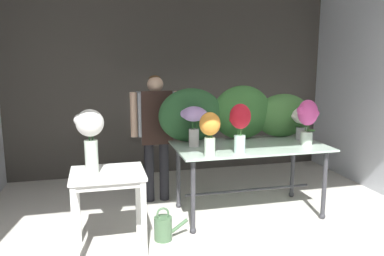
# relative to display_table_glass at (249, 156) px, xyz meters

# --- Properties ---
(ground_plane) EXTENTS (8.26, 8.26, 0.00)m
(ground_plane) POSITION_rel_display_table_glass_xyz_m (-0.52, 0.06, -0.70)
(ground_plane) COLOR silver
(wall_back) EXTENTS (5.12, 0.12, 2.89)m
(wall_back) POSITION_rel_display_table_glass_xyz_m (-0.52, 1.94, 0.75)
(wall_back) COLOR #4C4742
(wall_back) RESTS_ON ground
(display_table_glass) EXTENTS (1.73, 0.93, 0.83)m
(display_table_glass) POSITION_rel_display_table_glass_xyz_m (0.00, 0.00, 0.00)
(display_table_glass) COLOR #B6D1BF
(display_table_glass) RESTS_ON ground
(side_table_white) EXTENTS (0.67, 0.56, 0.78)m
(side_table_white) POSITION_rel_display_table_glass_xyz_m (-1.62, -0.52, -0.03)
(side_table_white) COLOR white
(side_table_white) RESTS_ON ground
(florist) EXTENTS (0.63, 0.24, 1.60)m
(florist) POSITION_rel_display_table_glass_xyz_m (-0.98, 0.67, 0.30)
(florist) COLOR #232328
(florist) RESTS_ON ground
(foliage_backdrop) EXTENTS (1.95, 0.29, 0.66)m
(foliage_backdrop) POSITION_rel_display_table_glass_xyz_m (-0.06, 0.34, 0.44)
(foliage_backdrop) COLOR #28562D
(foliage_backdrop) RESTS_ON display_table_glass
(vase_lilac_tulips) EXTENTS (0.30, 0.28, 0.46)m
(vase_lilac_tulips) POSITION_rel_display_table_glass_xyz_m (-0.64, 0.10, 0.44)
(vase_lilac_tulips) COLOR silver
(vase_lilac_tulips) RESTS_ON display_table_glass
(vase_sunset_lilies) EXTENTS (0.21, 0.21, 0.46)m
(vase_sunset_lilies) POSITION_rel_display_table_glass_xyz_m (-0.59, -0.37, 0.41)
(vase_sunset_lilies) COLOR silver
(vase_sunset_lilies) RESTS_ON display_table_glass
(vase_ivory_anemones) EXTENTS (0.26, 0.24, 0.40)m
(vase_ivory_anemones) POSITION_rel_display_table_glass_xyz_m (0.72, 0.13, 0.37)
(vase_ivory_anemones) COLOR silver
(vase_ivory_anemones) RESTS_ON display_table_glass
(vase_fuchsia_dahlias) EXTENTS (0.26, 0.23, 0.52)m
(vase_fuchsia_dahlias) POSITION_rel_display_table_glass_xyz_m (0.64, -0.13, 0.45)
(vase_fuchsia_dahlias) COLOR silver
(vase_fuchsia_dahlias) RESTS_ON display_table_glass
(vase_crimson_ranunculus) EXTENTS (0.24, 0.22, 0.52)m
(vase_crimson_ranunculus) POSITION_rel_display_table_glass_xyz_m (-0.24, -0.31, 0.45)
(vase_crimson_ranunculus) COLOR silver
(vase_crimson_ranunculus) RESTS_ON display_table_glass
(vase_white_roses_tall) EXTENTS (0.26, 0.25, 0.59)m
(vase_white_roses_tall) POSITION_rel_display_table_glass_xyz_m (-1.76, -0.52, 0.46)
(vase_white_roses_tall) COLOR silver
(vase_white_roses_tall) RESTS_ON side_table_white
(watering_can) EXTENTS (0.35, 0.18, 0.34)m
(watering_can) POSITION_rel_display_table_glass_xyz_m (-1.09, -0.43, -0.57)
(watering_can) COLOR #4C704C
(watering_can) RESTS_ON ground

